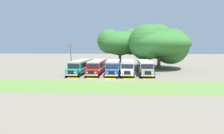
# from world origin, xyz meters

# --- Properties ---
(ground_plane) EXTENTS (220.00, 220.00, 0.00)m
(ground_plane) POSITION_xyz_m (0.00, 0.00, 0.00)
(ground_plane) COLOR slate
(foreground_grass_strip) EXTENTS (80.00, 8.44, 0.01)m
(foreground_grass_strip) POSITION_xyz_m (0.00, -6.24, 0.00)
(foreground_grass_strip) COLOR olive
(foreground_grass_strip) RESTS_ON ground_plane
(parked_bus_slot_0) EXTENTS (3.32, 10.94, 2.82)m
(parked_bus_slot_0) POSITION_xyz_m (-6.68, 5.42, 1.58)
(parked_bus_slot_0) COLOR teal
(parked_bus_slot_0) RESTS_ON ground_plane
(parked_bus_slot_1) EXTENTS (2.98, 10.88, 2.82)m
(parked_bus_slot_1) POSITION_xyz_m (-3.24, 5.52, 1.58)
(parked_bus_slot_1) COLOR red
(parked_bus_slot_1) RESTS_ON ground_plane
(parked_bus_slot_2) EXTENTS (2.70, 10.84, 2.82)m
(parked_bus_slot_2) POSITION_xyz_m (0.19, 5.47, 1.58)
(parked_bus_slot_2) COLOR #23519E
(parked_bus_slot_2) RESTS_ON ground_plane
(parked_bus_slot_3) EXTENTS (2.99, 10.88, 2.82)m
(parked_bus_slot_3) POSITION_xyz_m (3.17, 5.71, 1.58)
(parked_bus_slot_3) COLOR silver
(parked_bus_slot_3) RESTS_ON ground_plane
(parked_bus_slot_4) EXTENTS (2.81, 10.86, 2.82)m
(parked_bus_slot_4) POSITION_xyz_m (6.70, 5.78, 1.58)
(parked_bus_slot_4) COLOR #9E9993
(parked_bus_slot_4) RESTS_ON ground_plane
(curb_wheelstop_0) EXTENTS (2.00, 0.36, 0.15)m
(curb_wheelstop_0) POSITION_xyz_m (-6.61, -0.66, 0.07)
(curb_wheelstop_0) COLOR yellow
(curb_wheelstop_0) RESTS_ON ground_plane
(curb_wheelstop_1) EXTENTS (2.00, 0.36, 0.15)m
(curb_wheelstop_1) POSITION_xyz_m (-3.31, -0.66, 0.07)
(curb_wheelstop_1) COLOR yellow
(curb_wheelstop_1) RESTS_ON ground_plane
(curb_wheelstop_2) EXTENTS (2.00, 0.36, 0.15)m
(curb_wheelstop_2) POSITION_xyz_m (0.00, -0.66, 0.07)
(curb_wheelstop_2) COLOR yellow
(curb_wheelstop_2) RESTS_ON ground_plane
(curb_wheelstop_3) EXTENTS (2.00, 0.36, 0.15)m
(curb_wheelstop_3) POSITION_xyz_m (3.31, -0.66, 0.07)
(curb_wheelstop_3) COLOR yellow
(curb_wheelstop_3) RESTS_ON ground_plane
(curb_wheelstop_4) EXTENTS (2.00, 0.36, 0.15)m
(curb_wheelstop_4) POSITION_xyz_m (6.61, -0.66, 0.07)
(curb_wheelstop_4) COLOR yellow
(curb_wheelstop_4) RESTS_ON ground_plane
(broad_shade_tree) EXTENTS (13.10, 12.65, 10.76)m
(broad_shade_tree) POSITION_xyz_m (1.44, 19.52, 6.73)
(broad_shade_tree) COLOR brown
(broad_shade_tree) RESTS_ON ground_plane
(secondary_tree) EXTENTS (15.52, 16.89, 11.91)m
(secondary_tree) POSITION_xyz_m (11.29, 15.65, 6.49)
(secondary_tree) COLOR brown
(secondary_tree) RESTS_ON ground_plane
(utility_pole) EXTENTS (1.80, 0.20, 6.36)m
(utility_pole) POSITION_xyz_m (-9.37, 7.45, 3.42)
(utility_pole) COLOR brown
(utility_pole) RESTS_ON ground_plane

